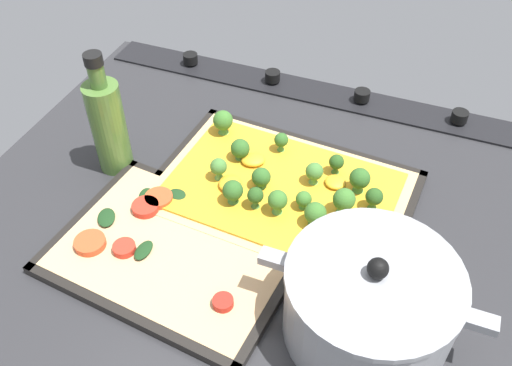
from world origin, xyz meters
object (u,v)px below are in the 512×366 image
object	(u,v)px
broccoli_pizza	(282,187)
baking_tray_back	(176,253)
cooking_pot	(369,302)
baking_tray_front	(280,195)
veggie_pizza_back	(171,247)
oil_bottle	(108,124)

from	to	relation	value
broccoli_pizza	baking_tray_back	xyz separation A→B (cm)	(9.56, 15.58, -1.48)
baking_tray_back	cooking_pot	world-z (taller)	cooking_pot
baking_tray_back	cooking_pot	size ratio (longest dim) A/B	1.27
baking_tray_front	broccoli_pizza	bearing A→B (deg)	-118.31
broccoli_pizza	veggie_pizza_back	size ratio (longest dim) A/B	1.17
oil_bottle	baking_tray_back	bearing A→B (deg)	143.01
veggie_pizza_back	broccoli_pizza	bearing A→B (deg)	-123.89
cooking_pot	oil_bottle	bearing A→B (deg)	-18.71
baking_tray_front	broccoli_pizza	distance (cm)	1.50
baking_tray_front	baking_tray_back	xyz separation A→B (cm)	(9.48, 15.43, 0.01)
baking_tray_front	cooking_pot	size ratio (longest dim) A/B	1.47
baking_tray_front	baking_tray_back	world-z (taller)	same
broccoli_pizza	cooking_pot	distance (cm)	24.35
baking_tray_front	baking_tray_back	distance (cm)	18.11
baking_tray_front	veggie_pizza_back	world-z (taller)	veggie_pizza_back
veggie_pizza_back	cooking_pot	bearing A→B (deg)	175.75
baking_tray_front	oil_bottle	world-z (taller)	oil_bottle
cooking_pot	oil_bottle	size ratio (longest dim) A/B	1.34
baking_tray_front	veggie_pizza_back	xyz separation A→B (cm)	(10.27, 15.27, 0.70)
broccoli_pizza	oil_bottle	world-z (taller)	oil_bottle
broccoli_pizza	veggie_pizza_back	world-z (taller)	broccoli_pizza
cooking_pot	veggie_pizza_back	bearing A→B (deg)	-4.25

